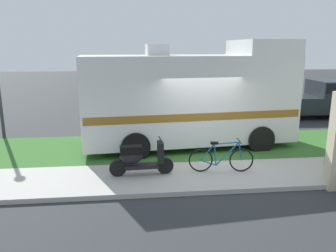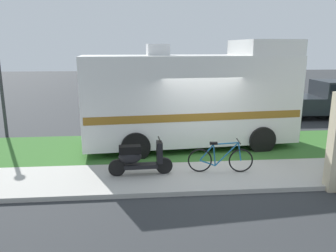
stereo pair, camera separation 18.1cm
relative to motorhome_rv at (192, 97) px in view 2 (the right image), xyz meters
name	(u,v)px [view 2 (the right image)]	position (x,y,z in m)	size (l,w,h in m)	color
ground_plane	(205,163)	(0.16, -1.73, -1.74)	(80.00, 80.00, 0.00)	#2D3033
sidewalk	(214,176)	(0.16, -2.93, -1.68)	(24.00, 2.00, 0.12)	#ADAAA3
grass_strip	(197,147)	(0.16, -0.23, -1.70)	(24.00, 3.40, 0.08)	#336628
motorhome_rv	(192,97)	(0.00, 0.00, 0.00)	(7.22, 2.99, 3.64)	silver
scooter	(138,158)	(-1.85, -2.78, -1.16)	(1.69, 0.50, 0.97)	black
bicycle	(220,159)	(0.34, -2.78, -1.24)	(1.74, 0.52, 0.88)	black
pickup_truck_near	(324,98)	(7.25, 4.31, -0.77)	(5.84, 2.31, 1.81)	#1E2328
bottle_spare	(327,161)	(3.52, -2.51, -1.51)	(0.08, 0.08, 0.25)	#19722D
street_lamp_post	(0,74)	(-6.93, 1.87, 0.70)	(0.28, 0.28, 3.98)	#333338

